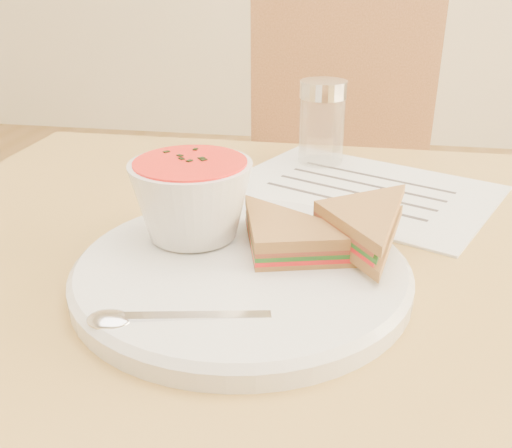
% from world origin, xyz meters
% --- Properties ---
extents(chair_far, '(0.51, 0.51, 0.96)m').
position_xyz_m(chair_far, '(0.03, 0.59, 0.48)').
color(chair_far, brown).
rests_on(chair_far, floor).
extents(plate, '(0.37, 0.37, 0.02)m').
position_xyz_m(plate, '(-0.07, -0.11, 0.76)').
color(plate, silver).
rests_on(plate, dining_table).
extents(soup_bowl, '(0.14, 0.14, 0.08)m').
position_xyz_m(soup_bowl, '(-0.13, -0.06, 0.81)').
color(soup_bowl, silver).
rests_on(soup_bowl, plate).
extents(sandwich_half_a, '(0.14, 0.14, 0.03)m').
position_xyz_m(sandwich_half_a, '(-0.06, -0.13, 0.78)').
color(sandwich_half_a, '#A06838').
rests_on(sandwich_half_a, plate).
extents(sandwich_half_b, '(0.15, 0.15, 0.03)m').
position_xyz_m(sandwich_half_b, '(-0.01, -0.05, 0.80)').
color(sandwich_half_b, '#A06838').
rests_on(sandwich_half_b, plate).
extents(spoon, '(0.18, 0.08, 0.01)m').
position_xyz_m(spoon, '(-0.10, -0.21, 0.77)').
color(spoon, silver).
rests_on(spoon, plate).
extents(paper_menu, '(0.40, 0.35, 0.00)m').
position_xyz_m(paper_menu, '(0.03, 0.15, 0.75)').
color(paper_menu, silver).
rests_on(paper_menu, dining_table).
extents(condiment_shaker, '(0.09, 0.09, 0.12)m').
position_xyz_m(condiment_shaker, '(-0.03, 0.25, 0.81)').
color(condiment_shaker, silver).
rests_on(condiment_shaker, dining_table).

